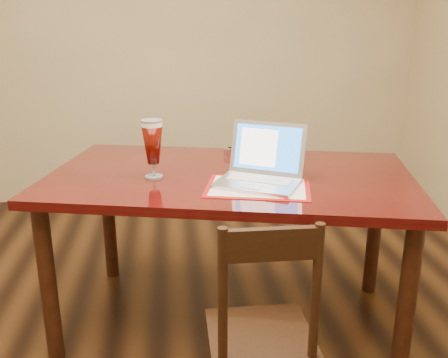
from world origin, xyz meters
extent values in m
cube|color=tan|center=(0.00, 2.50, 1.35)|extent=(4.50, 0.01, 2.70)
cube|color=#480B09|center=(0.38, 0.48, 0.80)|extent=(1.95, 1.37, 0.04)
cylinder|color=black|center=(-0.49, 0.27, 0.39)|extent=(0.08, 0.08, 0.78)
cylinder|color=black|center=(1.06, -0.10, 0.39)|extent=(0.08, 0.08, 0.78)
cylinder|color=black|center=(-0.30, 1.06, 0.39)|extent=(0.08, 0.08, 0.78)
cylinder|color=black|center=(1.25, 0.69, 0.39)|extent=(0.08, 0.08, 0.78)
cube|color=#9C0E0E|center=(0.48, 0.25, 0.83)|extent=(0.53, 0.43, 0.00)
cube|color=silver|center=(0.48, 0.25, 0.83)|extent=(0.47, 0.38, 0.00)
cube|color=silver|center=(0.48, 0.27, 0.84)|extent=(0.44, 0.39, 0.02)
cube|color=silver|center=(0.50, 0.32, 0.85)|extent=(0.31, 0.24, 0.00)
cube|color=silver|center=(0.44, 0.21, 0.85)|extent=(0.11, 0.10, 0.00)
cube|color=silver|center=(0.55, 0.41, 0.97)|extent=(0.35, 0.23, 0.24)
cube|color=blue|center=(0.55, 0.41, 0.97)|extent=(0.31, 0.20, 0.20)
cube|color=white|center=(0.51, 0.43, 0.97)|extent=(0.18, 0.13, 0.17)
cylinder|color=silver|center=(0.01, 0.46, 0.83)|extent=(0.09, 0.09, 0.01)
cylinder|color=silver|center=(0.01, 0.46, 0.87)|extent=(0.01, 0.01, 0.06)
cylinder|color=white|center=(0.01, 0.46, 1.09)|extent=(0.10, 0.10, 0.02)
cylinder|color=silver|center=(0.01, 0.46, 1.10)|extent=(0.10, 0.10, 0.01)
cylinder|color=silver|center=(0.44, 0.84, 0.85)|extent=(0.06, 0.06, 0.04)
cylinder|color=silver|center=(0.42, 0.82, 0.85)|extent=(0.06, 0.06, 0.04)
cube|color=black|center=(0.41, -0.25, 0.40)|extent=(0.39, 0.37, 0.04)
cylinder|color=black|center=(0.57, -0.10, 0.19)|extent=(0.04, 0.04, 0.38)
cylinder|color=black|center=(0.25, -0.40, 0.67)|extent=(0.03, 0.03, 0.50)
cylinder|color=black|center=(0.57, -0.40, 0.67)|extent=(0.03, 0.03, 0.50)
cube|color=black|center=(0.41, -0.40, 0.86)|extent=(0.32, 0.03, 0.11)
camera|label=1|loc=(0.09, -1.84, 1.55)|focal=40.00mm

